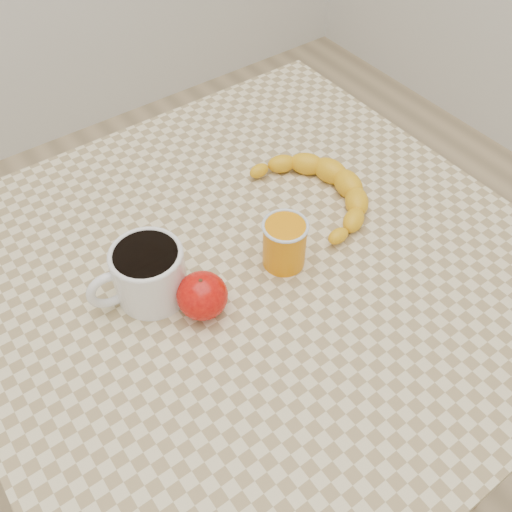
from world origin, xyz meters
TOP-DOWN VIEW (x-y plane):
  - ground at (0.00, 0.00)m, footprint 3.00×3.00m
  - table at (0.00, 0.00)m, footprint 0.80×0.80m
  - coffee_mug at (-0.14, 0.04)m, footprint 0.14×0.11m
  - orange_juice_glass at (0.04, -0.02)m, footprint 0.06×0.06m
  - apple at (-0.10, -0.02)m, footprint 0.08×0.08m
  - banana at (0.16, 0.05)m, footprint 0.24×0.29m

SIDE VIEW (x-z plane):
  - ground at x=0.00m, z-range 0.00..0.00m
  - table at x=0.00m, z-range 0.29..1.04m
  - banana at x=0.16m, z-range 0.75..0.79m
  - apple at x=-0.10m, z-range 0.75..0.81m
  - orange_juice_glass at x=0.04m, z-range 0.75..0.83m
  - coffee_mug at x=-0.14m, z-range 0.75..0.84m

